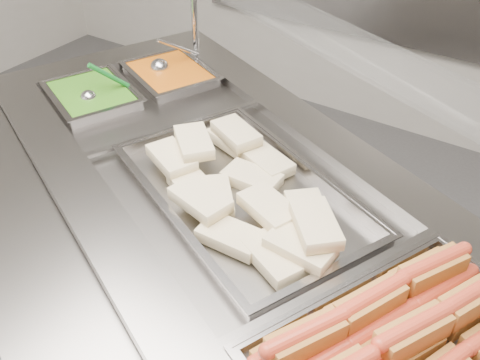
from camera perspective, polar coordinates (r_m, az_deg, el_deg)
The scene contains 10 objects.
steam_counter at distance 1.90m, azimuth -0.92°, elevation -11.80°, with size 2.28×1.69×1.00m.
tray_rail at distance 1.46m, azimuth -20.65°, elevation -8.62°, with size 1.93×1.16×0.06m.
sneeze_guard at distance 1.48m, azimuth 7.04°, elevation 15.99°, with size 1.80×1.05×0.49m.
pan_wraps at distance 1.53m, azimuth 0.22°, elevation -1.83°, with size 0.87×0.71×0.08m.
pan_beans at distance 2.19m, azimuth -7.41°, elevation 10.32°, with size 0.41×0.38×0.11m.
pan_peas at distance 2.09m, azimuth -15.38°, elevation 7.90°, with size 0.41×0.38×0.11m.
hotdogs_in_buns at distance 1.18m, azimuth 16.19°, elevation -16.59°, with size 0.47×0.65×0.13m.
tortilla_wraps at distance 1.48m, azimuth 0.50°, elevation -1.16°, with size 0.70×0.53×0.11m.
ladle at distance 2.19m, azimuth -8.43°, elevation 11.86°, with size 0.12×0.20×0.16m.
serving_spoon at distance 2.03m, azimuth -15.45°, elevation 8.83°, with size 0.11×0.18×0.16m.
Camera 1 is at (0.81, -0.70, 1.93)m, focal length 40.00 mm.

